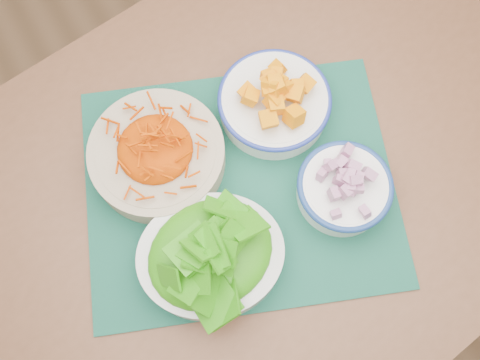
# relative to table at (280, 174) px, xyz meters

# --- Properties ---
(ground) EXTENTS (4.00, 4.00, 0.00)m
(ground) POSITION_rel_table_xyz_m (-0.28, 0.32, -0.66)
(ground) COLOR #9C714B
(ground) RESTS_ON ground
(table) EXTENTS (1.36, 1.00, 0.75)m
(table) POSITION_rel_table_xyz_m (0.00, 0.00, 0.00)
(table) COLOR brown
(table) RESTS_ON ground
(placemat) EXTENTS (0.64, 0.59, 0.00)m
(placemat) POSITION_rel_table_xyz_m (-0.09, -0.01, 0.09)
(placemat) COLOR #0B3429
(placemat) RESTS_ON table
(carrot_bowl) EXTENTS (0.27, 0.27, 0.09)m
(carrot_bowl) POSITION_rel_table_xyz_m (-0.19, 0.10, 0.14)
(carrot_bowl) COLOR tan
(carrot_bowl) RESTS_ON placemat
(squash_bowl) EXTENTS (0.23, 0.23, 0.09)m
(squash_bowl) POSITION_rel_table_xyz_m (0.03, 0.08, 0.14)
(squash_bowl) COLOR white
(squash_bowl) RESTS_ON placemat
(lettuce_bowl) EXTENTS (0.28, 0.26, 0.11)m
(lettuce_bowl) POSITION_rel_table_xyz_m (-0.20, -0.10, 0.15)
(lettuce_bowl) COLOR silver
(lettuce_bowl) RESTS_ON placemat
(onion_bowl) EXTENTS (0.19, 0.19, 0.08)m
(onion_bowl) POSITION_rel_table_xyz_m (0.05, -0.11, 0.13)
(onion_bowl) COLOR white
(onion_bowl) RESTS_ON placemat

